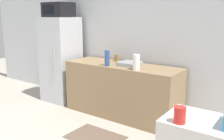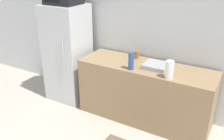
{
  "view_description": "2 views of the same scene",
  "coord_description": "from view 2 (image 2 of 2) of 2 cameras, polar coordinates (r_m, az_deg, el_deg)",
  "views": [
    {
      "loc": [
        2.27,
        -0.75,
        1.69
      ],
      "look_at": [
        0.3,
        2.0,
        0.94
      ],
      "focal_mm": 40.0,
      "sensor_mm": 36.0,
      "label": 1
    },
    {
      "loc": [
        1.27,
        -0.49,
        2.29
      ],
      "look_at": [
        0.0,
        1.71,
        1.17
      ],
      "focal_mm": 40.0,
      "sensor_mm": 36.0,
      "label": 2
    }
  ],
  "objects": [
    {
      "name": "sink_basin",
      "position": [
        3.58,
        10.03,
        0.97
      ],
      "size": [
        0.33,
        0.32,
        0.06
      ],
      "primitive_type": "cube",
      "color": "#9EA3A8",
      "rests_on": "counter"
    },
    {
      "name": "refrigerator",
      "position": [
        4.33,
        -10.13,
        3.72
      ],
      "size": [
        0.66,
        0.61,
        1.65
      ],
      "color": "silver",
      "rests_on": "ground_plane"
    },
    {
      "name": "bottle_short",
      "position": [
        3.87,
        5.66,
        3.51
      ],
      "size": [
        0.07,
        0.07,
        0.12
      ],
      "primitive_type": "cylinder",
      "color": "olive",
      "rests_on": "counter"
    },
    {
      "name": "bottle_tall",
      "position": [
        3.45,
        4.38,
        2.11
      ],
      "size": [
        0.08,
        0.08,
        0.25
      ],
      "primitive_type": "cylinder",
      "color": "#2D4C8C",
      "rests_on": "counter"
    },
    {
      "name": "counter",
      "position": [
        3.83,
        7.48,
        -5.17
      ],
      "size": [
        1.99,
        0.65,
        0.89
      ],
      "primitive_type": "cube",
      "color": "#937551",
      "rests_on": "ground_plane"
    },
    {
      "name": "wall_back",
      "position": [
        3.86,
        9.87,
        8.69
      ],
      "size": [
        8.0,
        0.06,
        2.6
      ],
      "primitive_type": "cube",
      "color": "silver",
      "rests_on": "ground_plane"
    },
    {
      "name": "paper_towel_roll",
      "position": [
        3.26,
        13.0,
        0.08
      ],
      "size": [
        0.1,
        0.1,
        0.24
      ],
      "primitive_type": "cylinder",
      "color": "white",
      "rests_on": "counter"
    }
  ]
}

